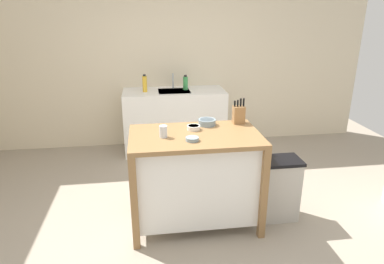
{
  "coord_description": "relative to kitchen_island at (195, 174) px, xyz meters",
  "views": [
    {
      "loc": [
        -0.36,
        -2.64,
        1.96
      ],
      "look_at": [
        0.07,
        0.4,
        0.86
      ],
      "focal_mm": 31.82,
      "sensor_mm": 36.0,
      "label": 1
    }
  ],
  "objects": [
    {
      "name": "kitchen_island",
      "position": [
        0.0,
        0.0,
        0.0
      ],
      "size": [
        1.18,
        0.72,
        0.91
      ],
      "color": "olive",
      "rests_on": "ground"
    },
    {
      "name": "trash_bin",
      "position": [
        0.83,
        -0.04,
        -0.19
      ],
      "size": [
        0.36,
        0.28,
        0.63
      ],
      "color": "#B7B2A8",
      "rests_on": "ground"
    },
    {
      "name": "bowl_stoneware_deep",
      "position": [
        0.0,
        0.12,
        0.42
      ],
      "size": [
        0.12,
        0.12,
        0.04
      ],
      "color": "silver",
      "rests_on": "kitchen_island"
    },
    {
      "name": "sink_faucet",
      "position": [
        -0.02,
        2.01,
        0.49
      ],
      "size": [
        0.02,
        0.02,
        0.22
      ],
      "color": "#B7BCC1",
      "rests_on": "sink_counter"
    },
    {
      "name": "knife_block",
      "position": [
        0.47,
        0.26,
        0.49
      ],
      "size": [
        0.11,
        0.09,
        0.25
      ],
      "color": "#9E7042",
      "rests_on": "kitchen_island"
    },
    {
      "name": "wall_back",
      "position": [
        -0.07,
        2.22,
        0.79
      ],
      "size": [
        5.98,
        0.1,
        2.6
      ],
      "primitive_type": "cube",
      "color": "beige",
      "rests_on": "ground"
    },
    {
      "name": "bottle_dish_soap",
      "position": [
        0.15,
        1.9,
        0.48
      ],
      "size": [
        0.07,
        0.07,
        0.21
      ],
      "color": "green",
      "rests_on": "sink_counter"
    },
    {
      "name": "bowl_ceramic_small",
      "position": [
        -0.05,
        -0.16,
        0.42
      ],
      "size": [
        0.11,
        0.11,
        0.03
      ],
      "color": "gray",
      "rests_on": "kitchen_island"
    },
    {
      "name": "sink_counter",
      "position": [
        -0.02,
        1.87,
        -0.06
      ],
      "size": [
        1.43,
        0.6,
        0.89
      ],
      "color": "white",
      "rests_on": "ground"
    },
    {
      "name": "bottle_hand_soap",
      "position": [
        -0.43,
        1.85,
        0.5
      ],
      "size": [
        0.06,
        0.06,
        0.24
      ],
      "color": "yellow",
      "rests_on": "sink_counter"
    },
    {
      "name": "drinking_cup",
      "position": [
        -0.29,
        -0.04,
        0.45
      ],
      "size": [
        0.07,
        0.07,
        0.11
      ],
      "color": "silver",
      "rests_on": "kitchen_island"
    },
    {
      "name": "ground_plane",
      "position": [
        -0.07,
        -0.2,
        -0.51
      ],
      "size": [
        6.98,
        6.98,
        0.0
      ],
      "primitive_type": "plane",
      "color": "gray",
      "rests_on": "ground"
    },
    {
      "name": "bowl_ceramic_wide",
      "position": [
        0.15,
        0.24,
        0.43
      ],
      "size": [
        0.17,
        0.17,
        0.06
      ],
      "color": "gray",
      "rests_on": "kitchen_island"
    }
  ]
}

